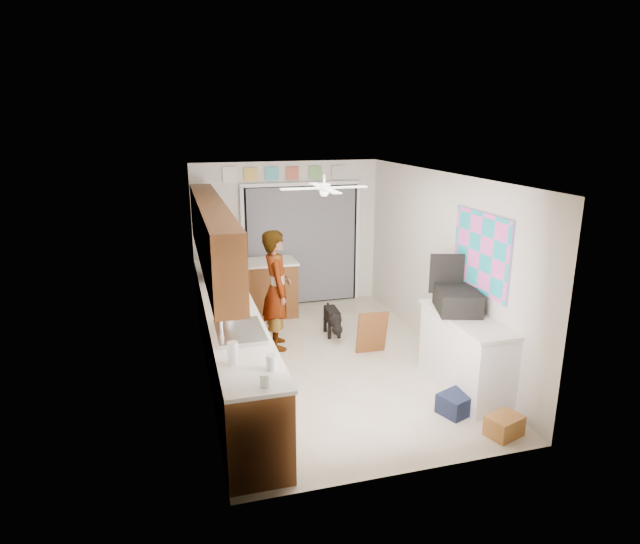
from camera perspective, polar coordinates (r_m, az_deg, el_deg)
floor at (r=7.36m, az=0.85°, el=-9.47°), size 5.00×5.00×0.00m
ceiling at (r=6.69m, az=0.94°, el=10.29°), size 5.00×5.00×0.00m
wall_back at (r=9.28m, az=-3.51°, el=3.99°), size 3.20×0.00×3.20m
wall_front at (r=4.72m, az=9.65°, el=-8.08°), size 3.20×0.00×3.20m
wall_left at (r=6.66m, az=-12.42°, el=-1.08°), size 0.00×5.00×5.00m
wall_right at (r=7.52m, az=12.66°, el=0.83°), size 0.00×5.00×5.00m
left_base_cabinets at (r=6.95m, az=-9.55°, el=-7.22°), size 0.60×4.80×0.90m
left_countertop at (r=6.78m, az=-9.64°, el=-3.56°), size 0.62×4.80×0.04m
upper_cabinets at (r=6.73m, az=-11.44°, el=3.98°), size 0.32×4.00×0.80m
sink_basin at (r=5.84m, az=-8.56°, el=-6.38°), size 0.50×0.76×0.06m
faucet at (r=5.79m, az=-10.47°, el=-5.67°), size 0.03×0.03×0.22m
peninsula_base at (r=8.91m, az=-5.89°, el=-1.87°), size 1.00×0.60×0.90m
peninsula_top at (r=8.78m, az=-5.97°, el=1.05°), size 1.04×0.64×0.04m
back_opening_recess at (r=9.35m, az=-1.95°, el=2.85°), size 2.00×0.06×2.10m
curtain_panel at (r=9.31m, az=-1.90°, el=2.79°), size 1.90×0.03×2.05m
door_trim_left at (r=9.14m, az=-8.14°, el=2.39°), size 0.06×0.04×2.10m
door_trim_right at (r=9.60m, az=4.02°, el=3.17°), size 0.06×0.04×2.10m
door_trim_head at (r=9.14m, az=-1.97°, el=9.36°), size 2.10×0.04×0.06m
header_frame_0 at (r=8.99m, az=-7.39°, el=10.29°), size 0.22×0.02×0.22m
header_frame_1 at (r=9.04m, az=-5.16°, el=10.39°), size 0.22×0.02×0.22m
header_frame_2 at (r=9.11m, az=-2.96°, el=10.47°), size 0.22×0.02×0.22m
header_frame_3 at (r=9.21m, az=-0.49°, el=10.54°), size 0.22×0.02×0.22m
header_frame_4 at (r=9.32m, az=1.92°, el=10.60°), size 0.22×0.02×0.22m
route66_sign at (r=8.94m, az=-9.64°, el=10.17°), size 0.22×0.02×0.26m
right_counter_base at (r=6.68m, az=15.19°, el=-8.55°), size 0.50×1.40×0.90m
right_counter_top at (r=6.50m, az=15.41°, el=-4.78°), size 0.54×1.44×0.04m
abstract_painting at (r=6.58m, az=16.79°, el=2.01°), size 0.03×1.15×0.95m
ceiling_fan at (r=6.90m, az=0.45°, el=8.95°), size 1.14×1.14×0.24m
microwave at (r=7.91m, az=-10.69°, el=0.54°), size 0.48×0.63×0.32m
soap_bottle at (r=6.33m, az=-9.76°, el=-3.47°), size 0.12×0.12×0.28m
jar_a at (r=4.99m, az=-5.20°, el=-9.57°), size 0.11×0.11×0.14m
jar_b at (r=4.70m, az=-5.96°, el=-11.42°), size 0.08×0.08×0.12m
paper_towel_roll at (r=5.11m, az=-9.28°, el=-8.57°), size 0.13×0.13×0.22m
suitcase at (r=6.62m, az=14.42°, el=-2.92°), size 0.64×0.75×0.27m
suitcase_rim at (r=6.65m, az=14.35°, el=-3.82°), size 0.59×0.68×0.02m
suitcase_lid at (r=6.78m, az=13.36°, el=-0.17°), size 0.41×0.15×0.50m
cardboard_box at (r=6.05m, az=19.05°, el=-15.24°), size 0.41×0.36×0.22m
navy_crate at (r=6.31m, az=14.35°, el=-13.44°), size 0.46×0.42×0.23m
cabinet_door_panel at (r=7.49m, az=5.57°, el=-6.43°), size 0.43×0.18×0.63m
man at (r=7.53m, az=-4.63°, el=-1.91°), size 0.45×0.65×1.72m
dog at (r=8.13m, az=1.29°, el=-5.18°), size 0.29×0.61×0.47m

